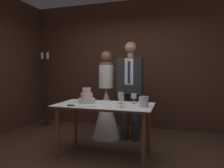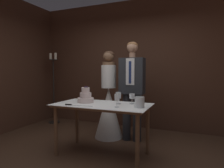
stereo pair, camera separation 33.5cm
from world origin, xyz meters
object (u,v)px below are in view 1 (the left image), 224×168
wine_glass_middle (134,96)px  bride (106,106)px  candle_stand (46,90)px  groom (130,86)px  cake_table (104,110)px  tiered_cake (87,97)px  cake_knife (76,106)px  wine_glass_far (121,98)px  hurricane_candle (144,102)px  wine_glass_near (121,96)px

wine_glass_middle → bride: (-0.65, 0.60, -0.28)m
candle_stand → groom: bearing=-12.9°
cake_table → tiered_cake: 0.36m
cake_knife → cake_table: bearing=30.8°
tiered_cake → wine_glass_far: size_ratio=1.41×
cake_knife → candle_stand: size_ratio=0.24×
wine_glass_middle → wine_glass_far: size_ratio=0.86×
wine_glass_middle → candle_stand: (-2.35, 1.10, -0.07)m
hurricane_candle → wine_glass_near: bearing=156.9°
wine_glass_far → groom: groom is taller
wine_glass_near → bride: (-0.46, 0.68, -0.29)m
tiered_cake → wine_glass_middle: size_ratio=1.64×
wine_glass_near → candle_stand: 2.46m
hurricane_candle → groom: size_ratio=0.08×
wine_glass_middle → groom: (-0.18, 0.60, 0.12)m
candle_stand → bride: bearing=-16.3°
tiered_cake → candle_stand: candle_stand is taller
bride → cake_table: bearing=-73.5°
tiered_cake → groom: size_ratio=0.14×
wine_glass_far → wine_glass_near: bearing=106.8°
hurricane_candle → candle_stand: size_ratio=0.09×
cake_knife → wine_glass_middle: wine_glass_middle is taller
candle_stand → cake_table: bearing=-33.5°
tiered_cake → candle_stand: size_ratio=0.15×
cake_knife → candle_stand: 2.24m
cake_table → hurricane_candle: 0.62m
wine_glass_near → wine_glass_far: (0.08, -0.26, 0.00)m
cake_table → candle_stand: 2.33m
cake_table → cake_knife: size_ratio=3.44×
wine_glass_middle → bride: bride is taller
tiered_cake → wine_glass_middle: (0.72, 0.14, 0.02)m
bride → wine_glass_middle: bearing=-42.9°
cake_knife → wine_glass_near: 0.68m
wine_glass_middle → wine_glass_far: wine_glass_far is taller
wine_glass_near → wine_glass_far: bearing=-73.2°
tiered_cake → groom: bearing=53.9°
wine_glass_middle → candle_stand: candle_stand is taller
bride → cake_knife: bearing=-95.3°
wine_glass_near → hurricane_candle: bearing=-23.1°
cake_table → wine_glass_near: 0.33m
cake_table → groom: (0.23, 0.79, 0.32)m
wine_glass_near → groom: bearing=89.2°
cake_table → bride: 0.82m
wine_glass_near → tiered_cake: bearing=-173.1°
wine_glass_middle → candle_stand: bearing=154.9°
wine_glass_near → hurricane_candle: wine_glass_near is taller
cake_table → wine_glass_far: (0.30, -0.15, 0.22)m
cake_table → bride: size_ratio=0.87×
wine_glass_far → candle_stand: bearing=147.3°
tiered_cake → groom: groom is taller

